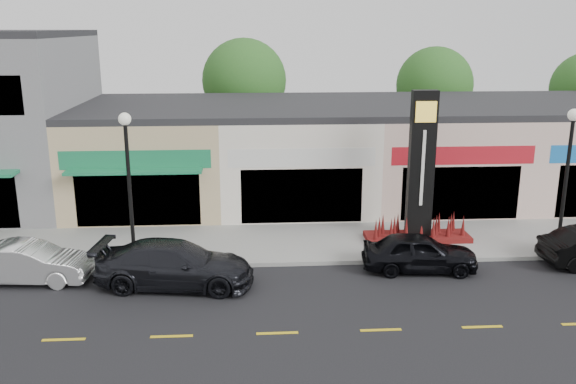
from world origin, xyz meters
name	(u,v)px	position (x,y,z in m)	size (l,w,h in m)	color
ground	(362,287)	(0.00, 0.00, 0.00)	(120.00, 120.00, 0.00)	black
sidewalk	(343,241)	(0.00, 4.35, 0.07)	(52.00, 4.30, 0.15)	gray
curb	(352,262)	(0.00, 2.10, 0.07)	(52.00, 0.20, 0.15)	gray
shop_beige	(154,152)	(-8.50, 11.46, 2.40)	(7.00, 10.85, 4.80)	tan
shop_cream	(294,151)	(-1.50, 11.47, 2.40)	(7.00, 10.01, 4.80)	white
shop_pink_w	(430,149)	(5.50, 11.47, 2.40)	(7.00, 10.01, 4.80)	beige
shop_pink_e	(562,147)	(12.50, 11.47, 2.40)	(7.00, 10.01, 4.80)	beige
tree_rear_west	(244,81)	(-4.00, 19.50, 5.22)	(5.20, 5.20, 7.83)	#382619
tree_rear_mid	(434,85)	(8.00, 19.50, 4.88)	(4.80, 4.80, 7.29)	#382619
lamp_west_near	(129,173)	(-8.00, 2.50, 3.48)	(0.44, 0.44, 5.47)	black
lamp_east_near	(567,167)	(8.00, 2.50, 3.48)	(0.44, 0.44, 5.47)	black
pylon_sign	(420,189)	(3.00, 4.20, 2.27)	(4.20, 1.30, 6.00)	#5F1011
car_white_van	(28,263)	(-11.33, 1.19, 0.69)	(4.20, 1.46, 1.38)	silver
car_dark_sedan	(175,264)	(-6.28, 0.54, 0.77)	(5.29, 2.15, 1.53)	black
car_black_sedan	(420,252)	(2.29, 1.33, 0.69)	(4.06, 1.63, 1.38)	black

